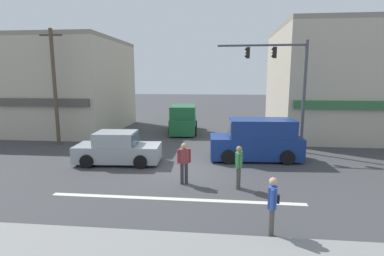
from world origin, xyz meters
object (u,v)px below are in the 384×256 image
object	(u,v)px
sedan_waiting_far	(118,149)
van_approaching_near	(183,120)
pedestrian_far_side	(184,161)
pedestrian_mid_crossing	(239,165)
traffic_light_mast	(287,78)
van_crossing_leftbound	(257,140)
utility_pole_near_left	(55,86)
pedestrian_foreground_with_bag	(272,203)

from	to	relation	value
sedan_waiting_far	van_approaching_near	size ratio (longest dim) A/B	0.89
pedestrian_far_side	pedestrian_mid_crossing	bearing A→B (deg)	-7.85
sedan_waiting_far	traffic_light_mast	bearing A→B (deg)	20.73
van_approaching_near	pedestrian_mid_crossing	distance (m)	11.95
van_crossing_leftbound	utility_pole_near_left	bearing A→B (deg)	169.49
van_approaching_near	sedan_waiting_far	bearing A→B (deg)	-104.08
van_approaching_near	pedestrian_foreground_with_bag	xyz separation A→B (m)	(4.34, -14.86, -0.05)
van_approaching_near	pedestrian_foreground_with_bag	size ratio (longest dim) A/B	2.83
pedestrian_far_side	van_crossing_leftbound	bearing A→B (deg)	50.37
pedestrian_far_side	traffic_light_mast	bearing A→B (deg)	49.50
van_crossing_leftbound	sedan_waiting_far	distance (m)	7.07
sedan_waiting_far	utility_pole_near_left	bearing A→B (deg)	144.88
utility_pole_near_left	pedestrian_far_side	xyz separation A→B (m)	(8.83, -6.21, -2.75)
traffic_light_mast	pedestrian_mid_crossing	distance (m)	7.46
pedestrian_foreground_with_bag	pedestrian_far_side	bearing A→B (deg)	126.96
traffic_light_mast	van_approaching_near	xyz separation A→B (m)	(-6.47, 5.27, -3.17)
van_crossing_leftbound	van_approaching_near	xyz separation A→B (m)	(-4.78, 7.13, 0.00)
van_approaching_near	pedestrian_far_side	xyz separation A→B (m)	(1.50, -11.09, -0.06)
pedestrian_mid_crossing	pedestrian_far_side	size ratio (longest dim) A/B	1.00
utility_pole_near_left	pedestrian_foreground_with_bag	distance (m)	15.60
sedan_waiting_far	pedestrian_mid_crossing	size ratio (longest dim) A/B	2.52
van_crossing_leftbound	pedestrian_mid_crossing	size ratio (longest dim) A/B	2.81
van_approaching_near	utility_pole_near_left	bearing A→B (deg)	-146.36
pedestrian_foreground_with_bag	van_approaching_near	bearing A→B (deg)	106.28
pedestrian_foreground_with_bag	van_crossing_leftbound	bearing A→B (deg)	86.75
pedestrian_mid_crossing	utility_pole_near_left	bearing A→B (deg)	149.34
utility_pole_near_left	van_crossing_leftbound	xyz separation A→B (m)	(12.11, -2.25, -2.69)
van_approaching_near	pedestrian_far_side	distance (m)	11.19
van_crossing_leftbound	pedestrian_mid_crossing	world-z (taller)	van_crossing_leftbound
utility_pole_near_left	van_crossing_leftbound	bearing A→B (deg)	-10.51
utility_pole_near_left	traffic_light_mast	bearing A→B (deg)	-1.64
van_crossing_leftbound	pedestrian_far_side	bearing A→B (deg)	-129.63
sedan_waiting_far	pedestrian_far_side	bearing A→B (deg)	-35.07
traffic_light_mast	sedan_waiting_far	size ratio (longest dim) A/B	1.47
utility_pole_near_left	van_approaching_near	bearing A→B (deg)	33.64
van_crossing_leftbound	pedestrian_far_side	distance (m)	5.14
utility_pole_near_left	van_crossing_leftbound	size ratio (longest dim) A/B	1.51
pedestrian_foreground_with_bag	pedestrian_far_side	size ratio (longest dim) A/B	1.00
utility_pole_near_left	pedestrian_foreground_with_bag	xyz separation A→B (m)	(11.67, -9.98, -2.75)
sedan_waiting_far	van_approaching_near	xyz separation A→B (m)	(2.14, 8.53, 0.29)
traffic_light_mast	van_approaching_near	size ratio (longest dim) A/B	1.31
van_crossing_leftbound	pedestrian_far_side	world-z (taller)	van_crossing_leftbound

